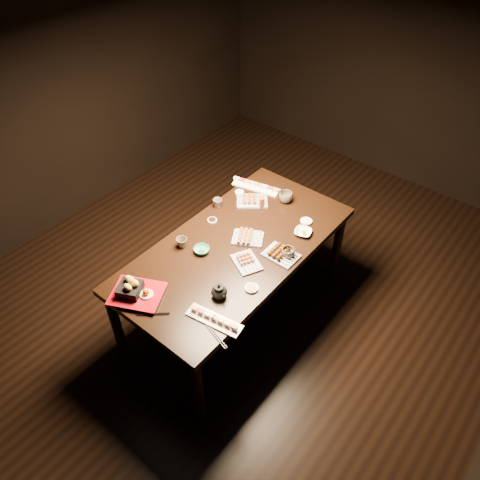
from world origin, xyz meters
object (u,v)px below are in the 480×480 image
(sushi_platter_far, at_px, (256,185))
(tempura_tray, at_px, (136,290))
(sushi_platter_near, at_px, (214,319))
(teacup_near_left, at_px, (182,243))
(teacup_mid_right, at_px, (288,253))
(edamame_bowl_cream, at_px, (303,232))
(teacup_far_right, at_px, (286,197))
(yakitori_plate_center, at_px, (248,236))
(yakitori_plate_right, at_px, (247,260))
(condiment_bottle, at_px, (262,201))
(edamame_bowl_green, at_px, (202,250))
(teacup_far_left, at_px, (218,203))
(teapot, at_px, (219,291))
(dining_table, at_px, (236,282))
(yakitori_plate_left, at_px, (252,199))

(sushi_platter_far, distance_m, tempura_tray, 1.39)
(sushi_platter_near, xyz_separation_m, teacup_near_left, (-0.61, 0.35, 0.01))
(sushi_platter_far, relative_size, teacup_mid_right, 4.27)
(teacup_near_left, bearing_deg, edamame_bowl_cream, 47.89)
(teacup_far_right, bearing_deg, yakitori_plate_center, -85.28)
(teacup_near_left, distance_m, teacup_mid_right, 0.75)
(sushi_platter_far, bearing_deg, teacup_mid_right, 130.23)
(yakitori_plate_right, relative_size, condiment_bottle, 1.74)
(sushi_platter_near, bearing_deg, edamame_bowl_green, 130.56)
(teacup_far_left, xyz_separation_m, condiment_bottle, (0.27, 0.21, 0.03))
(teacup_far_left, distance_m, condiment_bottle, 0.34)
(teacup_far_right, bearing_deg, teacup_far_left, -134.11)
(teacup_far_right, bearing_deg, edamame_bowl_cream, -36.17)
(sushi_platter_far, distance_m, teacup_mid_right, 0.82)
(condiment_bottle, bearing_deg, teacup_near_left, -103.44)
(yakitori_plate_center, xyz_separation_m, teacup_mid_right, (0.33, 0.04, 0.01))
(sushi_platter_far, xyz_separation_m, teacup_near_left, (0.02, -0.88, 0.01))
(tempura_tray, height_order, teapot, tempura_tray)
(sushi_platter_near, bearing_deg, teacup_far_right, 96.31)
(dining_table, xyz_separation_m, tempura_tray, (-0.19, -0.75, 0.43))
(dining_table, height_order, edamame_bowl_green, edamame_bowl_green)
(yakitori_plate_left, bearing_deg, dining_table, -104.64)
(tempura_tray, bearing_deg, yakitori_plate_left, 64.96)
(sushi_platter_far, distance_m, yakitori_plate_center, 0.63)
(teacup_near_left, bearing_deg, yakitori_plate_left, 84.53)
(yakitori_plate_right, height_order, tempura_tray, tempura_tray)
(edamame_bowl_cream, bearing_deg, condiment_bottle, 172.47)
(teacup_near_left, bearing_deg, teapot, -19.47)
(sushi_platter_near, xyz_separation_m, teacup_far_left, (-0.71, 0.84, 0.01))
(teacup_far_right, bearing_deg, sushi_platter_near, -74.47)
(sushi_platter_near, relative_size, teacup_mid_right, 3.94)
(dining_table, relative_size, tempura_tray, 5.57)
(sushi_platter_near, bearing_deg, yakitori_plate_right, 97.64)
(sushi_platter_near, distance_m, yakitori_plate_right, 0.53)
(dining_table, xyz_separation_m, sushi_platter_near, (0.32, -0.59, 0.40))
(teacup_near_left, bearing_deg, edamame_bowl_green, 18.10)
(sushi_platter_near, relative_size, teapot, 2.95)
(yakitori_plate_left, bearing_deg, edamame_bowl_cream, -46.69)
(sushi_platter_far, bearing_deg, yakitori_plate_left, 105.53)
(yakitori_plate_right, height_order, teacup_far_left, teacup_far_left)
(yakitori_plate_center, relative_size, condiment_bottle, 1.78)
(yakitori_plate_right, bearing_deg, teacup_far_left, 175.32)
(sushi_platter_far, distance_m, teapot, 1.18)
(edamame_bowl_green, height_order, teacup_far_right, teacup_far_right)
(teacup_near_left, relative_size, teapot, 0.64)
(edamame_bowl_cream, bearing_deg, tempura_tray, -112.82)
(teapot, bearing_deg, teacup_near_left, 177.57)
(teacup_near_left, relative_size, condiment_bottle, 0.64)
(sushi_platter_far, distance_m, teacup_far_left, 0.39)
(yakitori_plate_right, distance_m, teacup_far_left, 0.66)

